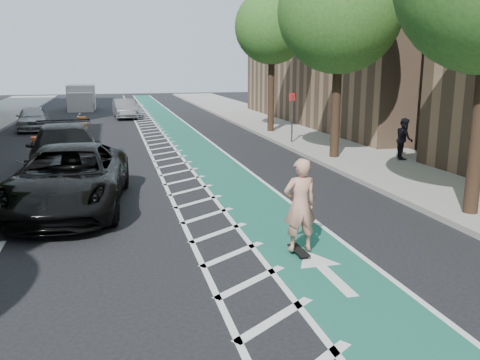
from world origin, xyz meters
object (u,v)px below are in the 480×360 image
object	(u,v)px
suv_far	(65,151)
barrel_a	(68,173)
skateboarder	(300,205)
suv_near	(69,178)

from	to	relation	value
suv_far	barrel_a	size ratio (longest dim) A/B	6.65
skateboarder	suv_near	world-z (taller)	skateboarder
skateboarder	barrel_a	world-z (taller)	skateboarder
suv_near	suv_far	world-z (taller)	suv_far
skateboarder	suv_far	xyz separation A→B (m)	(-5.22, 9.21, -0.19)
skateboarder	barrel_a	size ratio (longest dim) A/B	2.12
suv_far	barrel_a	bearing A→B (deg)	-87.78
suv_near	barrel_a	bearing A→B (deg)	100.46
barrel_a	suv_near	bearing A→B (deg)	-84.85
suv_far	skateboarder	bearing A→B (deg)	-65.01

